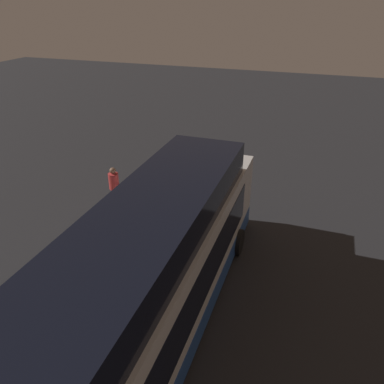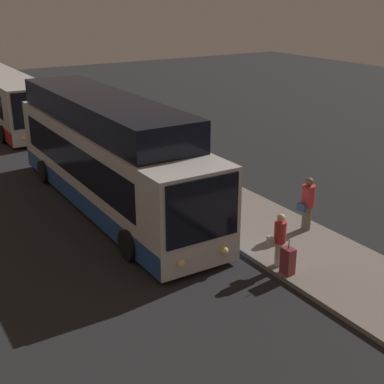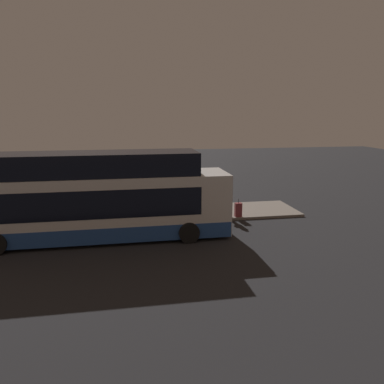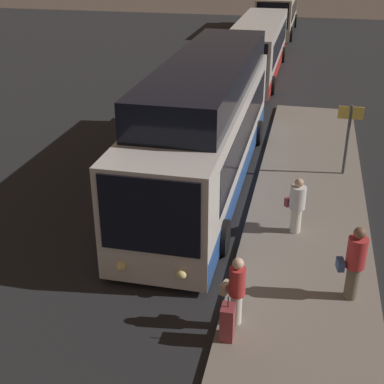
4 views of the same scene
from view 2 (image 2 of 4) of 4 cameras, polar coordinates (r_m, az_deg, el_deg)
ground at (r=18.97m, az=-6.77°, el=-2.57°), size 80.00×80.00×0.00m
platform at (r=20.43m, az=1.56°, el=-0.49°), size 20.00×3.37×0.14m
bus_lead at (r=19.52m, az=-8.99°, el=3.53°), size 12.52×2.87×3.99m
bus_second at (r=33.54m, az=-19.31°, el=9.24°), size 11.94×2.73×2.95m
passenger_boarding at (r=17.51m, az=12.22°, el=-1.07°), size 0.50×0.65×1.78m
passenger_waiting at (r=15.13m, az=9.28°, el=-4.85°), size 0.47×0.59×1.57m
passenger_with_bags at (r=18.66m, az=3.54°, el=0.35°), size 0.67×0.65×1.57m
suitcase at (r=14.96m, az=10.19°, el=-7.23°), size 0.37×0.27×1.00m
sign_post at (r=22.58m, az=0.23°, el=5.82°), size 0.10×0.80×2.37m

